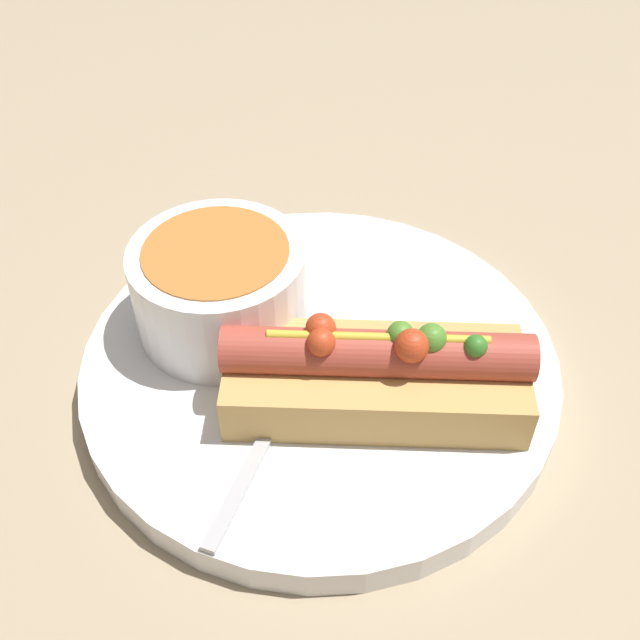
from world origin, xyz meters
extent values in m
plane|color=tan|center=(0.00, 0.00, 0.00)|extent=(4.00, 4.00, 0.00)
cylinder|color=white|center=(0.00, 0.00, 0.01)|extent=(0.28, 0.28, 0.02)
cube|color=tan|center=(0.01, -0.05, 0.03)|extent=(0.17, 0.14, 0.03)
cylinder|color=#B24738|center=(0.01, -0.05, 0.06)|extent=(0.15, 0.11, 0.03)
sphere|color=#387A28|center=(0.05, -0.08, 0.07)|extent=(0.01, 0.01, 0.01)
sphere|color=#C63F1E|center=(0.02, -0.06, 0.07)|extent=(0.02, 0.02, 0.02)
sphere|color=#518C2D|center=(0.02, -0.05, 0.07)|extent=(0.01, 0.01, 0.01)
sphere|color=#C63F1E|center=(-0.01, -0.02, 0.07)|extent=(0.02, 0.02, 0.02)
sphere|color=#518C2D|center=(0.03, -0.06, 0.07)|extent=(0.02, 0.02, 0.02)
sphere|color=#C63F1E|center=(-0.02, -0.03, 0.07)|extent=(0.02, 0.02, 0.02)
cylinder|color=gold|center=(0.01, -0.05, 0.07)|extent=(0.10, 0.07, 0.01)
cylinder|color=white|center=(-0.04, 0.05, 0.05)|extent=(0.10, 0.10, 0.06)
cylinder|color=#C67533|center=(-0.04, 0.05, 0.07)|extent=(0.08, 0.08, 0.02)
cube|color=#B7B7BC|center=(-0.06, -0.04, 0.02)|extent=(0.11, 0.09, 0.00)
ellipsoid|color=#B7B7BC|center=(0.01, 0.02, 0.02)|extent=(0.05, 0.04, 0.01)
camera|label=1|loc=(-0.16, -0.26, 0.34)|focal=42.00mm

